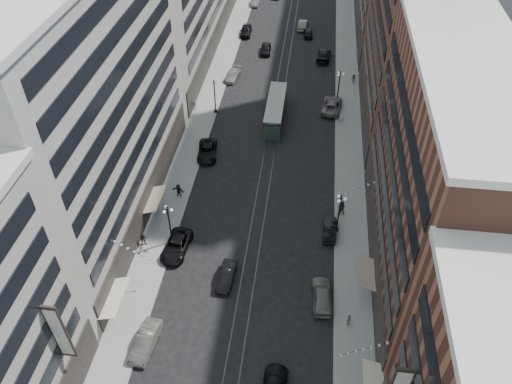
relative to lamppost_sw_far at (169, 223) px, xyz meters
The scene contains 33 objects.
ground 33.44m from the lamppost_sw_far, 73.96° to the left, with size 220.00×220.00×0.00m, color black.
sidewalk_west 42.15m from the lamppost_sw_far, 92.45° to the left, with size 4.00×180.00×0.15m, color gray.
sidewalk_east 46.70m from the lamppost_sw_far, 64.31° to the left, with size 4.00×180.00×0.15m, color gray.
rail_west 42.96m from the lamppost_sw_far, 78.56° to the left, with size 0.12×180.00×0.02m, color #2D2D33.
rail_east 43.26m from the lamppost_sw_far, 76.74° to the left, with size 0.12×180.00×0.02m, color #2D2D33.
building_west_mid 14.31m from the lamppost_sw_far, 147.34° to the left, with size 8.00×36.00×28.00m, color #A8A295.
building_east_mid 27.67m from the lamppost_sw_far, ahead, with size 8.00×30.00×24.00m, color brown.
lamppost_sw_far is the anchor object (origin of this frame).
lamppost_sw_mid 27.00m from the lamppost_sw_far, 90.00° to the left, with size 1.03×1.14×5.52m.
lamppost_se_far 18.83m from the lamppost_sw_far, 12.26° to the left, with size 1.03×1.14×5.52m.
lamppost_se_mid 36.91m from the lamppost_sw_far, 60.10° to the left, with size 1.03×1.14×5.52m.
streetcar 27.96m from the lamppost_sw_far, 70.76° to the left, with size 2.50×11.29×3.12m.
car_1 13.28m from the lamppost_sw_far, 86.49° to the right, with size 1.67×4.79×1.58m, color #616156.
car_2 2.73m from the lamppost_sw_far, 54.97° to the right, with size 2.48×5.38×1.50m, color black.
car_4 18.10m from the lamppost_sw_far, 19.26° to the right, with size 1.97×4.90×1.67m, color #67655B.
car_5 8.70m from the lamppost_sw_far, 33.25° to the right, with size 1.50×4.31×1.42m, color black.
pedestrian_2 3.73m from the lamppost_sw_far, 164.11° to the right, with size 0.85×0.46×1.74m, color black.
pedestrian_4 21.43m from the lamppost_sw_far, 23.56° to the right, with size 0.93×0.42×1.58m, color #A9A08C.
car_7 16.54m from the lamppost_sw_far, 87.20° to the left, with size 2.47×5.37×1.49m, color black.
car_8 37.69m from the lamppost_sw_far, 88.64° to the left, with size 1.97×4.86×1.41m, color gray.
car_9 55.05m from the lamppost_sw_far, 89.17° to the left, with size 2.00×4.98×1.70m, color black.
car_10 18.11m from the lamppost_sw_far, 11.41° to the left, with size 1.48×4.23×1.39m, color black.
car_11 34.87m from the lamppost_sw_far, 59.61° to the left, with size 2.75×5.97×1.66m, color #68645D.
car_12 49.34m from the lamppost_sw_far, 71.06° to the left, with size 2.28×5.60×1.62m, color black.
car_13 48.21m from the lamppost_sw_far, 83.48° to the left, with size 1.79×4.44×1.51m, color black.
car_14 60.32m from the lamppost_sw_far, 78.92° to the left, with size 1.66×4.76×1.57m, color #68665C.
pedestrian_5 7.99m from the lamppost_sw_far, 97.90° to the left, with size 1.65×0.47×1.78m, color black.
pedestrian_6 27.61m from the lamppost_sw_far, 96.88° to the left, with size 0.96×0.44×1.64m, color #B8A999.
pedestrian_7 20.26m from the lamppost_sw_far, 20.11° to the left, with size 0.91×0.50×1.87m, color black.
pedestrian_8 32.61m from the lamppost_sw_far, 54.25° to the left, with size 0.58×0.38×1.59m, color beige.
pedestrian_9 43.91m from the lamppost_sw_far, 61.26° to the left, with size 0.98×0.40×1.51m, color black.
car_extra_0 57.30m from the lamppost_sw_far, 77.08° to the left, with size 1.68×4.16×1.42m, color black.
car_extra_1 70.22m from the lamppost_sw_far, 89.35° to the left, with size 1.54×4.41×1.45m, color gray.
Camera 1 is at (4.86, -8.81, 42.00)m, focal length 35.00 mm.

